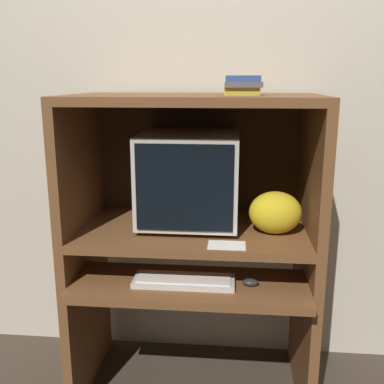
% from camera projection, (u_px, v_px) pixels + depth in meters
% --- Properties ---
extents(wall_back, '(6.00, 0.06, 2.60)m').
position_uv_depth(wall_back, '(200.00, 105.00, 2.19)').
color(wall_back, beige).
rests_on(wall_back, ground_plane).
extents(desk_base, '(1.04, 0.66, 0.62)m').
position_uv_depth(desk_base, '(192.00, 315.00, 2.01)').
color(desk_base, brown).
rests_on(desk_base, ground_plane).
extents(desk_monitor_shelf, '(1.04, 0.59, 0.18)m').
position_uv_depth(desk_monitor_shelf, '(193.00, 234.00, 1.98)').
color(desk_monitor_shelf, brown).
rests_on(desk_monitor_shelf, desk_base).
extents(hutch_upper, '(1.04, 0.59, 0.56)m').
position_uv_depth(hutch_upper, '(194.00, 138.00, 1.91)').
color(hutch_upper, brown).
rests_on(hutch_upper, desk_monitor_shelf).
extents(crt_monitor, '(0.42, 0.43, 0.40)m').
position_uv_depth(crt_monitor, '(189.00, 178.00, 1.95)').
color(crt_monitor, beige).
rests_on(crt_monitor, desk_monitor_shelf).
extents(keyboard, '(0.41, 0.14, 0.03)m').
position_uv_depth(keyboard, '(184.00, 280.00, 1.81)').
color(keyboard, beige).
rests_on(keyboard, desk_base).
extents(mouse, '(0.06, 0.04, 0.03)m').
position_uv_depth(mouse, '(251.00, 282.00, 1.79)').
color(mouse, '#28282B').
rests_on(mouse, desk_base).
extents(snack_bag, '(0.22, 0.16, 0.18)m').
position_uv_depth(snack_bag, '(275.00, 213.00, 1.86)').
color(snack_bag, gold).
rests_on(snack_bag, desk_monitor_shelf).
extents(book_stack, '(0.15, 0.12, 0.07)m').
position_uv_depth(book_stack, '(243.00, 86.00, 1.74)').
color(book_stack, gold).
rests_on(book_stack, hutch_upper).
extents(paper_card, '(0.15, 0.09, 0.00)m').
position_uv_depth(paper_card, '(227.00, 245.00, 1.73)').
color(paper_card, white).
rests_on(paper_card, desk_monitor_shelf).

